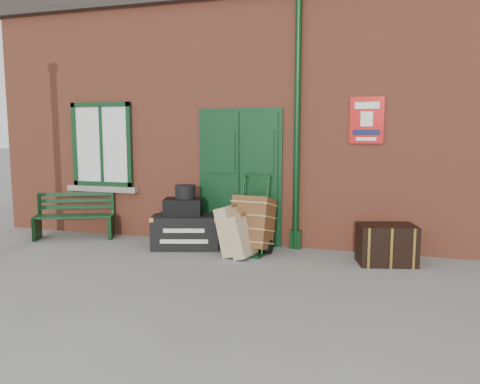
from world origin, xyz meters
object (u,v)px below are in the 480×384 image
at_px(porter_trolley, 253,224).
at_px(dark_trunk, 386,244).
at_px(houdini_trunk, 186,231).
at_px(bench, 75,215).

distance_m(porter_trolley, dark_trunk, 2.00).
relative_size(houdini_trunk, dark_trunk, 1.37).
distance_m(houdini_trunk, dark_trunk, 3.11).
height_order(porter_trolley, dark_trunk, porter_trolley).
bearing_deg(houdini_trunk, bench, 161.16).
height_order(houdini_trunk, porter_trolley, porter_trolley).
xyz_separation_m(bench, porter_trolley, (3.30, -0.10, 0.04)).
distance_m(bench, porter_trolley, 3.31).
bearing_deg(bench, porter_trolley, -24.50).
height_order(bench, dark_trunk, bench).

